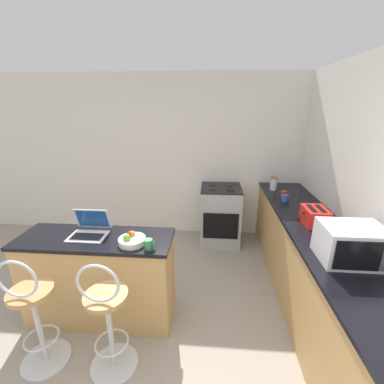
{
  "coord_description": "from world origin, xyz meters",
  "views": [
    {
      "loc": [
        0.63,
        -1.3,
        2.12
      ],
      "look_at": [
        0.39,
        1.92,
        1.03
      ],
      "focal_mm": 24.0,
      "sensor_mm": 36.0,
      "label": 1
    }
  ],
  "objects_px": {
    "storage_jar": "(274,183)",
    "mug_green": "(149,244)",
    "stove_range": "(220,215)",
    "mug_blue": "(285,198)",
    "microwave": "(351,244)",
    "bar_stool_near": "(34,315)",
    "bar_stool_far": "(108,319)",
    "mug_red": "(284,194)",
    "fruit_bowl": "(132,240)",
    "toaster": "(315,216)",
    "laptop": "(90,228)"
  },
  "relations": [
    {
      "from": "bar_stool_near",
      "to": "mug_red",
      "type": "bearing_deg",
      "value": 37.49
    },
    {
      "from": "toaster",
      "to": "mug_green",
      "type": "xyz_separation_m",
      "value": [
        -1.62,
        -0.63,
        -0.04
      ]
    },
    {
      "from": "mug_red",
      "to": "storage_jar",
      "type": "bearing_deg",
      "value": 103.52
    },
    {
      "from": "mug_green",
      "to": "fruit_bowl",
      "type": "height_order",
      "value": "fruit_bowl"
    },
    {
      "from": "bar_stool_near",
      "to": "fruit_bowl",
      "type": "height_order",
      "value": "bar_stool_near"
    },
    {
      "from": "stove_range",
      "to": "mug_green",
      "type": "distance_m",
      "value": 2.03
    },
    {
      "from": "laptop",
      "to": "storage_jar",
      "type": "xyz_separation_m",
      "value": [
        2.08,
        1.55,
        0.04
      ]
    },
    {
      "from": "mug_red",
      "to": "microwave",
      "type": "bearing_deg",
      "value": -85.28
    },
    {
      "from": "storage_jar",
      "to": "fruit_bowl",
      "type": "distance_m",
      "value": 2.35
    },
    {
      "from": "bar_stool_near",
      "to": "stove_range",
      "type": "bearing_deg",
      "value": 54.99
    },
    {
      "from": "bar_stool_near",
      "to": "toaster",
      "type": "relative_size",
      "value": 3.51
    },
    {
      "from": "bar_stool_far",
      "to": "fruit_bowl",
      "type": "distance_m",
      "value": 0.66
    },
    {
      "from": "mug_blue",
      "to": "storage_jar",
      "type": "height_order",
      "value": "storage_jar"
    },
    {
      "from": "bar_stool_far",
      "to": "storage_jar",
      "type": "height_order",
      "value": "storage_jar"
    },
    {
      "from": "bar_stool_far",
      "to": "laptop",
      "type": "height_order",
      "value": "laptop"
    },
    {
      "from": "mug_blue",
      "to": "fruit_bowl",
      "type": "bearing_deg",
      "value": -143.89
    },
    {
      "from": "bar_stool_near",
      "to": "storage_jar",
      "type": "distance_m",
      "value": 3.22
    },
    {
      "from": "bar_stool_near",
      "to": "laptop",
      "type": "xyz_separation_m",
      "value": [
        0.24,
        0.62,
        0.47
      ]
    },
    {
      "from": "bar_stool_far",
      "to": "fruit_bowl",
      "type": "height_order",
      "value": "bar_stool_far"
    },
    {
      "from": "fruit_bowl",
      "to": "mug_red",
      "type": "bearing_deg",
      "value": 38.83
    },
    {
      "from": "laptop",
      "to": "bar_stool_near",
      "type": "bearing_deg",
      "value": -111.27
    },
    {
      "from": "bar_stool_near",
      "to": "mug_blue",
      "type": "xyz_separation_m",
      "value": [
        2.37,
        1.69,
        0.46
      ]
    },
    {
      "from": "microwave",
      "to": "storage_jar",
      "type": "bearing_deg",
      "value": 96.31
    },
    {
      "from": "mug_blue",
      "to": "mug_green",
      "type": "height_order",
      "value": "mug_green"
    },
    {
      "from": "mug_red",
      "to": "fruit_bowl",
      "type": "bearing_deg",
      "value": -141.17
    },
    {
      "from": "laptop",
      "to": "fruit_bowl",
      "type": "height_order",
      "value": "laptop"
    },
    {
      "from": "mug_green",
      "to": "bar_stool_near",
      "type": "bearing_deg",
      "value": -156.03
    },
    {
      "from": "laptop",
      "to": "microwave",
      "type": "bearing_deg",
      "value": -6.74
    },
    {
      "from": "toaster",
      "to": "mug_green",
      "type": "relative_size",
      "value": 3.32
    },
    {
      "from": "storage_jar",
      "to": "bar_stool_near",
      "type": "bearing_deg",
      "value": -137.03
    },
    {
      "from": "storage_jar",
      "to": "mug_green",
      "type": "distance_m",
      "value": 2.29
    },
    {
      "from": "mug_red",
      "to": "fruit_bowl",
      "type": "distance_m",
      "value": 2.19
    },
    {
      "from": "toaster",
      "to": "fruit_bowl",
      "type": "distance_m",
      "value": 1.88
    },
    {
      "from": "bar_stool_far",
      "to": "microwave",
      "type": "distance_m",
      "value": 2.02
    },
    {
      "from": "laptop",
      "to": "storage_jar",
      "type": "height_order",
      "value": "laptop"
    },
    {
      "from": "bar_stool_near",
      "to": "fruit_bowl",
      "type": "xyz_separation_m",
      "value": [
        0.7,
        0.47,
        0.45
      ]
    },
    {
      "from": "bar_stool_far",
      "to": "mug_blue",
      "type": "xyz_separation_m",
      "value": [
        1.76,
        1.69,
        0.46
      ]
    },
    {
      "from": "stove_range",
      "to": "storage_jar",
      "type": "bearing_deg",
      "value": -4.64
    },
    {
      "from": "bar_stool_far",
      "to": "microwave",
      "type": "bearing_deg",
      "value": 10.3
    },
    {
      "from": "laptop",
      "to": "mug_blue",
      "type": "distance_m",
      "value": 2.38
    },
    {
      "from": "microwave",
      "to": "fruit_bowl",
      "type": "relative_size",
      "value": 1.91
    },
    {
      "from": "stove_range",
      "to": "mug_blue",
      "type": "xyz_separation_m",
      "value": [
        0.81,
        -0.54,
        0.51
      ]
    },
    {
      "from": "stove_range",
      "to": "bar_stool_far",
      "type": "bearing_deg",
      "value": -113.07
    },
    {
      "from": "mug_blue",
      "to": "microwave",
      "type": "bearing_deg",
      "value": -83.36
    },
    {
      "from": "microwave",
      "to": "mug_green",
      "type": "bearing_deg",
      "value": 178.56
    },
    {
      "from": "toaster",
      "to": "mug_red",
      "type": "height_order",
      "value": "toaster"
    },
    {
      "from": "microwave",
      "to": "fruit_bowl",
      "type": "height_order",
      "value": "microwave"
    },
    {
      "from": "microwave",
      "to": "toaster",
      "type": "relative_size",
      "value": 1.55
    },
    {
      "from": "mug_blue",
      "to": "mug_green",
      "type": "xyz_separation_m",
      "value": [
        -1.49,
        -1.3,
        0.0
      ]
    },
    {
      "from": "storage_jar",
      "to": "mug_green",
      "type": "bearing_deg",
      "value": -129.21
    }
  ]
}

